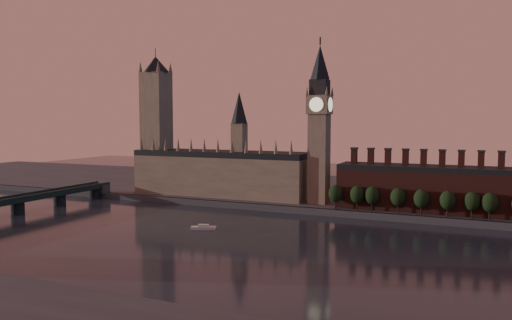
{
  "coord_description": "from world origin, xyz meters",
  "views": [
    {
      "loc": [
        103.37,
        -201.91,
        58.11
      ],
      "look_at": [
        -10.47,
        55.0,
        35.63
      ],
      "focal_mm": 35.0,
      "sensor_mm": 36.0,
      "label": 1
    }
  ],
  "objects": [
    {
      "name": "embankment_tree_6",
      "position": [
        102.17,
        95.01,
        13.47
      ],
      "size": [
        8.6,
        8.6,
        14.88
      ],
      "color": "black",
      "rests_on": "north_bank"
    },
    {
      "name": "north_bank",
      "position": [
        0.0,
        178.04,
        2.0
      ],
      "size": [
        900.0,
        182.0,
        4.0
      ],
      "color": "#4A4A4F",
      "rests_on": "ground"
    },
    {
      "name": "river_boat",
      "position": [
        -28.43,
        26.39,
        1.02
      ],
      "size": [
        13.74,
        8.64,
        2.66
      ],
      "rotation": [
        0.0,
        0.0,
        0.4
      ],
      "color": "silver",
      "rests_on": "ground"
    },
    {
      "name": "embankment_tree_0",
      "position": [
        25.64,
        93.62,
        13.47
      ],
      "size": [
        8.6,
        8.6,
        14.88
      ],
      "color": "black",
      "rests_on": "north_bank"
    },
    {
      "name": "embankment_tree_1",
      "position": [
        38.66,
        94.52,
        13.47
      ],
      "size": [
        8.6,
        8.6,
        14.88
      ],
      "color": "black",
      "rests_on": "north_bank"
    },
    {
      "name": "embankment_tree_4",
      "position": [
        75.64,
        93.81,
        13.47
      ],
      "size": [
        8.6,
        8.6,
        14.88
      ],
      "color": "black",
      "rests_on": "north_bank"
    },
    {
      "name": "embankment_tree_3",
      "position": [
        62.54,
        94.48,
        13.47
      ],
      "size": [
        8.6,
        8.6,
        14.88
      ],
      "color": "black",
      "rests_on": "north_bank"
    },
    {
      "name": "chimney_block",
      "position": [
        80.0,
        110.0,
        17.82
      ],
      "size": [
        110.0,
        25.0,
        37.0
      ],
      "color": "#4E231D",
      "rests_on": "north_bank"
    },
    {
      "name": "ground",
      "position": [
        0.0,
        0.0,
        0.0
      ],
      "size": [
        900.0,
        900.0,
        0.0
      ],
      "primitive_type": "plane",
      "color": "black",
      "rests_on": "ground"
    },
    {
      "name": "victoria_tower",
      "position": [
        -120.0,
        115.0,
        59.09
      ],
      "size": [
        24.0,
        24.0,
        108.0
      ],
      "color": "gray",
      "rests_on": "north_bank"
    },
    {
      "name": "palace_of_westminster",
      "position": [
        -64.41,
        114.91,
        21.63
      ],
      "size": [
        130.0,
        30.3,
        74.0
      ],
      "color": "gray",
      "rests_on": "north_bank"
    },
    {
      "name": "embankment_tree_2",
      "position": [
        47.57,
        94.62,
        13.47
      ],
      "size": [
        8.6,
        8.6,
        14.88
      ],
      "color": "black",
      "rests_on": "north_bank"
    },
    {
      "name": "embankment_tree_5",
      "position": [
        89.66,
        93.91,
        13.47
      ],
      "size": [
        8.6,
        8.6,
        14.88
      ],
      "color": "black",
      "rests_on": "north_bank"
    },
    {
      "name": "big_ben",
      "position": [
        10.0,
        110.0,
        56.83
      ],
      "size": [
        15.0,
        15.0,
        107.0
      ],
      "color": "gray",
      "rests_on": "north_bank"
    },
    {
      "name": "embankment_tree_7",
      "position": [
        111.04,
        94.43,
        13.47
      ],
      "size": [
        8.6,
        8.6,
        14.88
      ],
      "color": "black",
      "rests_on": "north_bank"
    }
  ]
}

